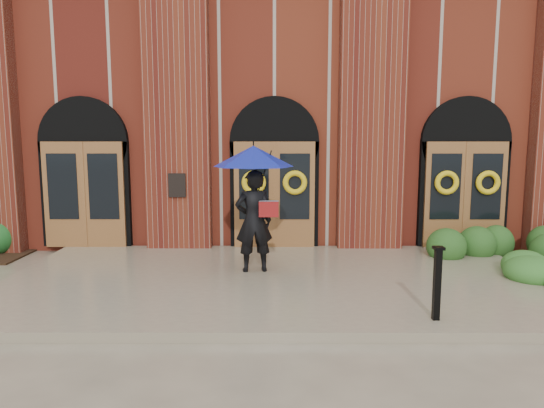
{
  "coord_description": "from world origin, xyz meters",
  "views": [
    {
      "loc": [
        -0.03,
        -8.66,
        2.71
      ],
      "look_at": [
        -0.05,
        1.0,
        1.41
      ],
      "focal_mm": 32.0,
      "sensor_mm": 36.0,
      "label": 1
    }
  ],
  "objects": [
    {
      "name": "man_with_umbrella",
      "position": [
        -0.4,
        0.56,
        1.86
      ],
      "size": [
        1.77,
        1.77,
        2.44
      ],
      "rotation": [
        0.0,
        0.0,
        3.31
      ],
      "color": "black",
      "rests_on": "landing"
    },
    {
      "name": "church_building",
      "position": [
        0.0,
        8.78,
        3.5
      ],
      "size": [
        16.2,
        12.53,
        7.0
      ],
      "color": "maroon",
      "rests_on": "ground"
    },
    {
      "name": "ground",
      "position": [
        0.0,
        0.0,
        0.0
      ],
      "size": [
        90.0,
        90.0,
        0.0
      ],
      "primitive_type": "plane",
      "color": "gray",
      "rests_on": "ground"
    },
    {
      "name": "landing",
      "position": [
        0.0,
        0.15,
        0.07
      ],
      "size": [
        10.0,
        5.3,
        0.15
      ],
      "primitive_type": "cube",
      "color": "gray",
      "rests_on": "ground"
    },
    {
      "name": "hedge_wall_right",
      "position": [
        5.2,
        1.7,
        0.37
      ],
      "size": [
        2.88,
        1.15,
        0.74
      ],
      "primitive_type": "ellipsoid",
      "color": "#254D1B",
      "rests_on": "ground"
    },
    {
      "name": "metal_post",
      "position": [
        2.29,
        -2.02,
        0.71
      ],
      "size": [
        0.15,
        0.15,
        1.06
      ],
      "rotation": [
        0.0,
        0.0,
        0.03
      ],
      "color": "black",
      "rests_on": "landing"
    }
  ]
}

